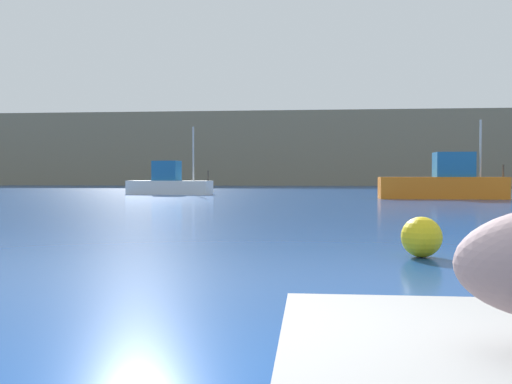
% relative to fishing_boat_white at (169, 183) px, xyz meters
% --- Properties ---
extents(hillside_backdrop, '(140.00, 16.27, 9.56)m').
position_rel_fishing_boat_white_xyz_m(hillside_backdrop, '(9.46, 41.69, 4.00)').
color(hillside_backdrop, '#7F755B').
rests_on(hillside_backdrop, ground).
extents(fishing_boat_white, '(6.05, 2.46, 4.67)m').
position_rel_fishing_boat_white_xyz_m(fishing_boat_white, '(0.00, 0.00, 0.00)').
color(fishing_boat_white, white).
rests_on(fishing_boat_white, ground).
extents(fishing_boat_orange, '(7.05, 1.95, 4.49)m').
position_rel_fishing_boat_white_xyz_m(fishing_boat_orange, '(17.43, -5.55, 0.15)').
color(fishing_boat_orange, orange).
rests_on(fishing_boat_orange, ground).
extents(mooring_buoy, '(0.67, 0.67, 0.67)m').
position_rel_fishing_boat_white_xyz_m(mooring_buoy, '(11.64, -29.52, -0.44)').
color(mooring_buoy, yellow).
rests_on(mooring_buoy, ground).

